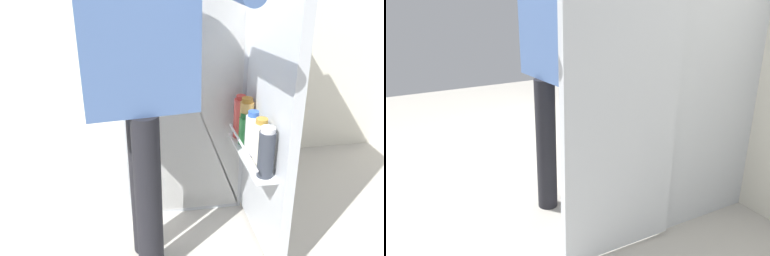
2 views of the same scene
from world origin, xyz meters
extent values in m
plane|color=#B7B2A8|center=(0.00, 0.00, 0.00)|extent=(6.90, 6.90, 0.00)
cube|color=silver|center=(0.00, 0.57, 0.81)|extent=(0.64, 0.64, 1.62)
cube|color=white|center=(0.00, 0.25, 0.81)|extent=(0.60, 0.01, 1.58)
cube|color=white|center=(0.00, 0.30, 0.94)|extent=(0.56, 0.09, 0.01)
cube|color=silver|center=(0.34, -0.06, 0.82)|extent=(0.05, 0.62, 1.59)
cube|color=white|center=(0.27, -0.06, 0.51)|extent=(0.10, 0.50, 0.01)
cylinder|color=silver|center=(0.22, -0.06, 0.57)|extent=(0.01, 0.48, 0.01)
cylinder|color=#EDE5CC|center=(0.28, -0.16, 0.62)|extent=(0.06, 0.06, 0.21)
cylinder|color=#B78933|center=(0.28, -0.16, 0.73)|extent=(0.05, 0.05, 0.02)
cylinder|color=tan|center=(0.28, 0.08, 0.62)|extent=(0.07, 0.07, 0.21)
cylinder|color=#996623|center=(0.28, 0.08, 0.74)|extent=(0.05, 0.05, 0.02)
cylinder|color=white|center=(0.27, -0.05, 0.61)|extent=(0.07, 0.07, 0.20)
cylinder|color=#335BB2|center=(0.27, -0.05, 0.72)|extent=(0.05, 0.05, 0.02)
cylinder|color=#333842|center=(0.27, -0.25, 0.62)|extent=(0.07, 0.07, 0.21)
cylinder|color=silver|center=(0.27, -0.25, 0.73)|extent=(0.06, 0.06, 0.02)
cylinder|color=green|center=(0.27, 0.07, 0.58)|extent=(0.07, 0.07, 0.14)
cylinder|color=#195B28|center=(0.27, 0.07, 0.66)|extent=(0.06, 0.06, 0.02)
cylinder|color=#DB4C47|center=(0.27, 0.15, 0.61)|extent=(0.07, 0.07, 0.20)
cylinder|color=#B22D28|center=(0.27, 0.15, 0.73)|extent=(0.05, 0.05, 0.02)
cylinder|color=black|center=(-0.25, -0.03, 0.41)|extent=(0.12, 0.12, 0.81)
cylinder|color=black|center=(-0.23, -0.20, 0.41)|extent=(0.12, 0.12, 0.81)
cube|color=#4C6BA3|center=(-0.24, -0.11, 1.10)|extent=(0.48, 0.27, 0.58)
cylinder|color=#4C6BA3|center=(-0.27, 0.11, 1.08)|extent=(0.08, 0.08, 0.54)
camera|label=1|loc=(-0.30, -1.80, 1.50)|focal=40.47mm
camera|label=2|loc=(1.71, -1.03, 1.31)|focal=35.94mm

